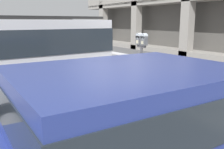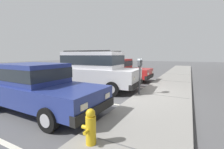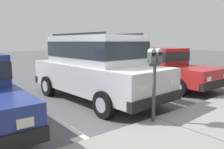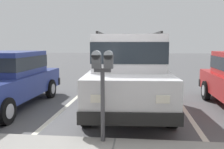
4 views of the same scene
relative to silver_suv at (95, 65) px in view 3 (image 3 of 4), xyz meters
The scene contains 6 objects.
ground_plane 2.53m from the silver_suv, 87.33° to the left, with size 80.00×80.00×0.10m.
sidewalk 3.70m from the silver_suv, 88.30° to the left, with size 40.00×2.20×0.12m.
parking_stall_lines 2.22m from the silver_suv, 26.29° to the left, with size 13.16×4.80×0.01m.
silver_suv is the anchor object (origin of this frame).
red_sedan 3.24m from the silver_suv, behind, with size 1.87×4.49×1.54m.
parking_meter_near 2.63m from the silver_suv, 83.26° to the left, with size 0.35×0.12×1.54m.
Camera 3 is at (3.67, 3.28, 1.80)m, focal length 35.00 mm.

